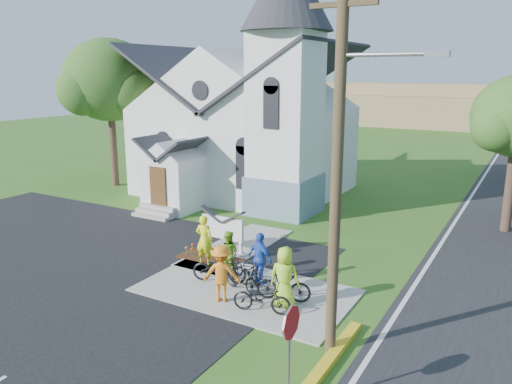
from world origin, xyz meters
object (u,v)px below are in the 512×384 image
Objects in this scene: bike_3 at (283,285)px; bike_0 at (219,268)px; bike_2 at (247,269)px; utility_pole at (340,147)px; stop_sign at (290,336)px; bike_1 at (242,278)px; cyclist_2 at (260,258)px; church_sign at (223,228)px; cyclist_0 at (204,240)px; cyclist_4 at (285,277)px; cyclist_1 at (228,253)px; bike_4 at (262,298)px; cyclist_3 at (222,273)px.

bike_0 is at bearing 70.59° from bike_3.
utility_pole is at bearing -100.48° from bike_2.
stop_sign reaches higher than bike_1.
bike_0 is 1.06× the size of cyclist_2.
stop_sign reaches higher than church_sign.
cyclist_2 reaches higher than bike_2.
bike_0 is at bearing 41.16° from cyclist_2.
stop_sign is at bearing 140.73° from cyclist_2.
stop_sign is at bearing -119.35° from bike_2.
cyclist_0 reaches higher than bike_2.
cyclist_4 is (2.01, -1.12, 0.54)m from bike_2.
cyclist_0 reaches higher than cyclist_1.
bike_2 is (2.18, -0.51, -0.53)m from cyclist_0.
cyclist_0 is at bearing 77.02° from bike_1.
bike_4 is at bearing 141.30° from cyclist_0.
utility_pole reaches higher than cyclist_1.
utility_pole is 5.16m from cyclist_4.
bike_0 is (1.41, -1.11, -0.45)m from cyclist_0.
cyclist_3 is (2.29, -2.27, -0.04)m from cyclist_0.
bike_4 is (-2.62, 0.89, -4.88)m from utility_pole.
cyclist_0 is 1.04× the size of cyclist_3.
cyclist_3 is 1.04× the size of bike_3.
cyclist_3 is (0.88, -1.16, 0.42)m from bike_0.
bike_1 is at bearing -47.15° from church_sign.
utility_pole is 6.12× the size of cyclist_1.
church_sign is at bearing 131.88° from stop_sign.
cyclist_4 is (2.86, -1.22, 0.15)m from cyclist_1.
cyclist_2 is (2.85, -1.98, -0.07)m from church_sign.
stop_sign reaches higher than bike_2.
bike_2 is (-0.30, 0.86, -0.06)m from bike_1.
cyclist_1 reaches higher than bike_2.
bike_4 is at bearing 126.41° from cyclist_1.
cyclist_1 is (1.33, -0.42, -0.14)m from cyclist_0.
cyclist_2 reaches higher than bike_4.
bike_2 is at bearing -40.31° from church_sign.
cyclist_3 is (-0.40, -1.77, 0.01)m from cyclist_2.
bike_0 is 1.07× the size of bike_4.
bike_4 is at bearing 126.82° from stop_sign.
stop_sign is 6.66m from cyclist_2.
cyclist_2 is at bearing 162.34° from cyclist_0.
cyclist_0 is 1.19× the size of bike_1.
bike_0 is 2.59m from bike_3.
cyclist_1 is (-5.07, 2.81, -4.54)m from utility_pole.
stop_sign is 1.41× the size of bike_3.
cyclist_4 reaches higher than cyclist_1.
bike_1 is 1.79m from cyclist_4.
utility_pole reaches higher than bike_3.
cyclist_3 reaches higher than bike_2.
bike_2 is (-4.29, 5.41, -1.31)m from stop_sign.
bike_1 is (2.65, -2.85, -0.50)m from church_sign.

